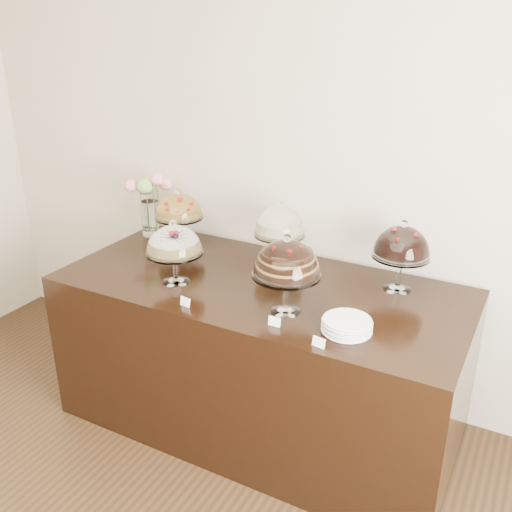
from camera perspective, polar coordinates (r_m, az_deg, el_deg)
The scene contains 12 objects.
wall_back at distance 3.31m, azimuth 6.15°, elevation 10.06°, with size 5.00×0.04×3.00m, color #BDB398.
display_counter at distance 3.28m, azimuth 0.42°, elevation -9.90°, with size 2.20×1.00×0.90m, color black.
cake_stand_sugar_sponge at distance 3.03m, azimuth -8.20°, elevation 1.32°, with size 0.30×0.30×0.35m.
cake_stand_choco_layer at distance 2.67m, azimuth 3.08°, elevation -0.49°, with size 0.33×0.33×0.40m.
cake_stand_cheesecake at distance 3.23m, azimuth 2.39°, elevation 3.25°, with size 0.29×0.29×0.38m.
cake_stand_dark_choco at distance 3.00m, azimuth 14.38°, elevation 1.10°, with size 0.30×0.30×0.38m.
cake_stand_fruit_tart at distance 3.54m, azimuth -7.74°, elevation 4.75°, with size 0.30×0.30×0.37m.
flower_vase at distance 3.77m, azimuth -10.67°, elevation 5.69°, with size 0.26×0.28×0.42m.
plate_stack at distance 2.63m, azimuth 9.07°, elevation -6.87°, with size 0.22×0.22×0.06m.
price_card_left at distance 2.85m, azimuth -7.10°, elevation -4.57°, with size 0.06×0.01×0.04m, color white.
price_card_right at distance 2.51m, azimuth 6.29°, elevation -8.57°, with size 0.06×0.01×0.04m, color white.
price_card_extra at distance 2.65m, azimuth 1.85°, elevation -6.56°, with size 0.06×0.01×0.04m, color white.
Camera 1 is at (1.21, 0.00, 2.22)m, focal length 40.00 mm.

